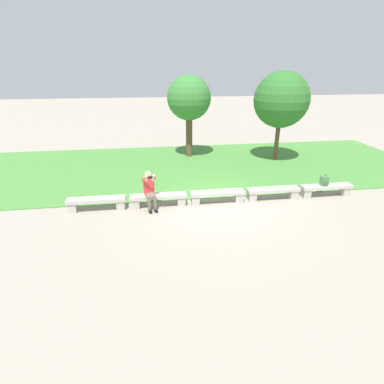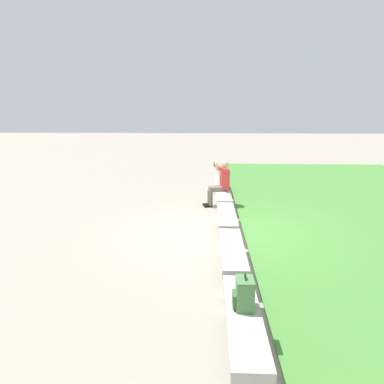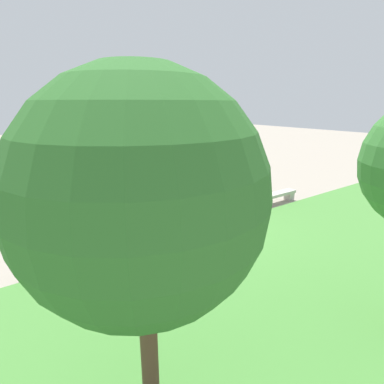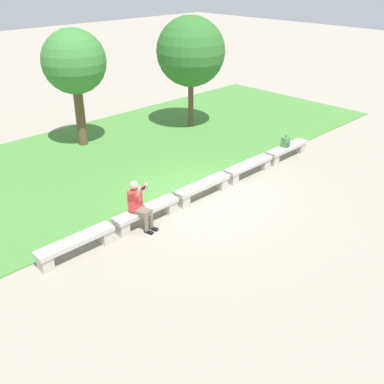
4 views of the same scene
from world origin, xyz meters
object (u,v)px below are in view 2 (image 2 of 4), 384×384
object	(u,v)px
bench_far	(232,255)
backpack	(244,294)
bench_near	(223,198)
bench_mid	(227,219)
bench_main	(221,184)
bench_end	(243,325)
person_photographer	(221,181)

from	to	relation	value
bench_far	backpack	size ratio (longest dim) A/B	4.65
bench_near	bench_mid	bearing A→B (deg)	0.00
bench_main	backpack	world-z (taller)	backpack
bench_near	backpack	bearing A→B (deg)	0.08
backpack	bench_far	bearing A→B (deg)	-179.74
bench_main	bench_far	xyz separation A→B (m)	(6.42, 0.00, 0.00)
bench_near	bench_mid	size ratio (longest dim) A/B	1.00
bench_main	bench_end	bearing A→B (deg)	0.00
bench_mid	bench_end	xyz separation A→B (m)	(4.28, 0.00, 0.00)
bench_main	backpack	xyz separation A→B (m)	(8.44, 0.01, 0.32)
person_photographer	backpack	bearing A→B (deg)	0.74
bench_main	person_photographer	world-z (taller)	person_photographer
bench_far	backpack	world-z (taller)	backpack
bench_main	bench_far	size ratio (longest dim) A/B	1.00
bench_near	bench_end	xyz separation A→B (m)	(6.42, 0.00, 0.00)
bench_main	bench_end	xyz separation A→B (m)	(8.56, 0.00, 0.00)
bench_far	backpack	distance (m)	2.05
bench_mid	backpack	distance (m)	4.17
bench_end	backpack	bearing A→B (deg)	175.69
bench_mid	bench_far	world-z (taller)	same
bench_end	bench_mid	bearing A→B (deg)	180.00
bench_near	bench_far	bearing A→B (deg)	0.00
bench_mid	person_photographer	world-z (taller)	person_photographer
bench_mid	person_photographer	distance (m)	2.47
bench_mid	bench_end	size ratio (longest dim) A/B	1.00
bench_near	bench_far	distance (m)	4.28
bench_main	backpack	bearing A→B (deg)	0.06
bench_far	bench_near	bearing A→B (deg)	180.00
bench_end	bench_near	bearing A→B (deg)	180.00
bench_end	person_photographer	xyz separation A→B (m)	(-6.71, -0.08, 0.43)
bench_far	bench_end	bearing A→B (deg)	0.00
bench_end	person_photographer	world-z (taller)	person_photographer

